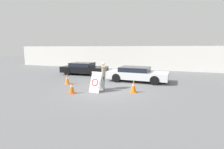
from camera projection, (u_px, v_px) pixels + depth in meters
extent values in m
plane|color=slate|center=(108.00, 90.00, 10.80)|extent=(90.00, 90.00, 0.00)
cube|color=silver|center=(141.00, 58.00, 20.96)|extent=(36.00, 0.30, 2.81)
torus|color=gray|center=(26.00, 45.00, 26.56)|extent=(0.47, 0.03, 0.47)
torus|color=gray|center=(37.00, 45.00, 25.91)|extent=(0.47, 0.03, 0.47)
torus|color=gray|center=(47.00, 45.00, 25.26)|extent=(0.47, 0.03, 0.47)
torus|color=gray|center=(59.00, 45.00, 24.61)|extent=(0.47, 0.03, 0.47)
torus|color=gray|center=(71.00, 45.00, 23.96)|extent=(0.47, 0.03, 0.47)
torus|color=gray|center=(83.00, 45.00, 23.32)|extent=(0.47, 0.03, 0.47)
torus|color=gray|center=(97.00, 44.00, 22.67)|extent=(0.47, 0.03, 0.47)
torus|color=gray|center=(111.00, 44.00, 22.02)|extent=(0.47, 0.03, 0.47)
torus|color=gray|center=(126.00, 44.00, 21.37)|extent=(0.47, 0.03, 0.47)
torus|color=gray|center=(142.00, 44.00, 20.72)|extent=(0.47, 0.03, 0.47)
torus|color=gray|center=(159.00, 44.00, 20.07)|extent=(0.47, 0.03, 0.47)
torus|color=gray|center=(177.00, 44.00, 19.42)|extent=(0.47, 0.03, 0.47)
torus|color=gray|center=(196.00, 44.00, 18.77)|extent=(0.47, 0.03, 0.47)
torus|color=gray|center=(217.00, 44.00, 18.12)|extent=(0.47, 0.03, 0.47)
cube|color=white|center=(95.00, 83.00, 10.35)|extent=(0.72, 0.52, 1.16)
cube|color=white|center=(99.00, 81.00, 10.71)|extent=(0.72, 0.52, 1.16)
cube|color=white|center=(97.00, 72.00, 10.44)|extent=(0.71, 0.15, 0.05)
cube|color=white|center=(95.00, 82.00, 10.31)|extent=(0.58, 0.27, 0.53)
torus|color=red|center=(95.00, 82.00, 10.30)|extent=(0.47, 0.26, 0.44)
cylinder|color=black|center=(103.00, 83.00, 10.97)|extent=(0.15, 0.15, 0.83)
cylinder|color=black|center=(103.00, 83.00, 11.15)|extent=(0.15, 0.15, 0.83)
cube|color=gray|center=(103.00, 71.00, 10.94)|extent=(0.35, 0.48, 0.64)
sphere|color=#DBB293|center=(103.00, 64.00, 10.87)|extent=(0.23, 0.23, 0.23)
cylinder|color=gray|center=(103.00, 72.00, 10.68)|extent=(0.09, 0.09, 0.61)
cylinder|color=gray|center=(105.00, 71.00, 11.21)|extent=(0.35, 0.20, 0.59)
cube|color=orange|center=(72.00, 93.00, 10.10)|extent=(0.37, 0.37, 0.03)
cone|color=orange|center=(72.00, 87.00, 10.04)|extent=(0.32, 0.32, 0.72)
cylinder|color=white|center=(72.00, 86.00, 10.04)|extent=(0.16, 0.16, 0.10)
cube|color=orange|center=(133.00, 92.00, 10.34)|extent=(0.37, 0.37, 0.03)
cone|color=orange|center=(134.00, 86.00, 10.28)|extent=(0.31, 0.31, 0.75)
cylinder|color=white|center=(134.00, 85.00, 10.27)|extent=(0.16, 0.16, 0.10)
cube|color=orange|center=(67.00, 84.00, 12.73)|extent=(0.36, 0.36, 0.03)
cone|color=orange|center=(67.00, 79.00, 12.67)|extent=(0.30, 0.30, 0.73)
cylinder|color=white|center=(67.00, 78.00, 12.67)|extent=(0.15, 0.15, 0.10)
cylinder|color=black|center=(101.00, 71.00, 17.63)|extent=(0.66, 0.22, 0.65)
cylinder|color=black|center=(93.00, 73.00, 15.92)|extent=(0.66, 0.22, 0.65)
cylinder|color=black|center=(77.00, 70.00, 18.45)|extent=(0.66, 0.22, 0.65)
cylinder|color=black|center=(67.00, 72.00, 16.74)|extent=(0.66, 0.22, 0.65)
cube|color=black|center=(84.00, 69.00, 17.16)|extent=(4.43, 2.07, 0.57)
cube|color=black|center=(82.00, 64.00, 17.15)|extent=(2.15, 1.80, 0.38)
cylinder|color=black|center=(158.00, 77.00, 14.01)|extent=(0.67, 0.22, 0.66)
cylinder|color=black|center=(155.00, 80.00, 12.33)|extent=(0.67, 0.22, 0.66)
cylinder|color=black|center=(124.00, 75.00, 15.05)|extent=(0.67, 0.22, 0.66)
cylinder|color=black|center=(116.00, 78.00, 13.37)|extent=(0.67, 0.22, 0.66)
cube|color=silver|center=(138.00, 75.00, 13.66)|extent=(4.70, 2.08, 0.55)
cube|color=black|center=(135.00, 69.00, 13.68)|extent=(2.28, 1.82, 0.35)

